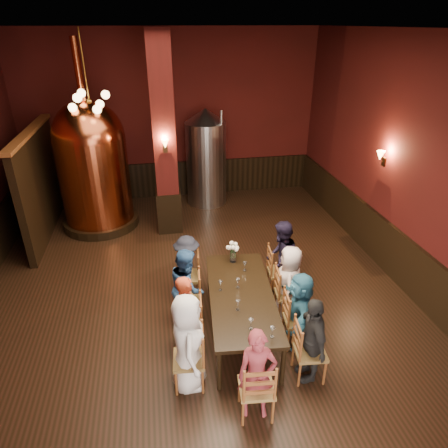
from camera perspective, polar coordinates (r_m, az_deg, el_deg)
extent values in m
plane|color=black|center=(7.63, -4.08, -10.06)|extent=(10.00, 10.00, 0.00)
plane|color=black|center=(6.10, -5.59, 26.03)|extent=(10.00, 10.00, 0.00)
cube|color=#48100F|center=(11.34, -7.54, 14.82)|extent=(8.00, 0.02, 4.50)
cube|color=#48100F|center=(7.96, 25.51, 7.22)|extent=(0.02, 10.00, 4.50)
cube|color=black|center=(8.61, 23.02, -3.75)|extent=(0.08, 9.90, 1.00)
cube|color=black|center=(11.78, -7.02, 6.44)|extent=(7.90, 0.08, 1.00)
cube|color=#48100F|center=(9.18, -8.55, 11.91)|extent=(0.58, 0.58, 4.50)
cube|color=black|center=(10.22, -24.74, 5.05)|extent=(0.22, 3.50, 2.40)
cube|color=black|center=(6.41, 2.49, -10.18)|extent=(1.22, 2.48, 0.06)
cylinder|color=black|center=(5.78, -0.68, -20.22)|extent=(0.07, 0.07, 0.69)
cylinder|color=black|center=(5.89, 8.41, -19.47)|extent=(0.07, 0.07, 0.69)
cylinder|color=black|center=(7.52, -2.03, -7.42)|extent=(0.07, 0.07, 0.69)
cylinder|color=black|center=(7.60, 4.65, -7.07)|extent=(0.07, 0.07, 0.69)
imported|color=white|center=(5.59, -5.19, -16.56)|extent=(0.50, 0.74, 1.49)
imported|color=#C74022|center=(6.14, -5.21, -12.79)|extent=(0.42, 0.55, 1.34)
imported|color=#2A538D|center=(6.65, -5.26, -8.95)|extent=(0.36, 0.69, 1.40)
imported|color=black|center=(7.24, -5.27, -6.29)|extent=(0.63, 0.90, 1.27)
imported|color=black|center=(5.85, 12.39, -15.76)|extent=(0.34, 0.80, 1.35)
imported|color=teal|center=(6.36, 10.65, -11.95)|extent=(0.58, 1.24, 1.29)
imported|color=beige|center=(6.84, 9.28, -8.31)|extent=(0.61, 0.76, 1.35)
imported|color=black|center=(7.35, 8.11, -4.96)|extent=(0.62, 0.79, 1.47)
imported|color=#94313B|center=(5.31, 4.73, -20.74)|extent=(0.53, 0.40, 1.33)
cylinder|color=black|center=(10.53, -17.07, 0.47)|extent=(1.83, 1.83, 0.20)
cylinder|color=#B64F2A|center=(10.10, -17.92, 6.16)|extent=(1.92, 1.92, 2.04)
sphere|color=#B64F2A|center=(9.81, -18.77, 11.72)|extent=(1.63, 1.63, 1.63)
cylinder|color=#B64F2A|center=(9.57, -20.09, 19.93)|extent=(0.16, 0.16, 1.32)
cylinder|color=#B2B2B7|center=(11.01, -2.56, 8.58)|extent=(1.26, 1.26, 2.25)
cone|color=#B2B2B7|center=(10.67, -2.70, 15.25)|extent=(1.08, 1.08, 0.36)
cylinder|color=#B2B2B7|center=(10.65, -0.36, 9.25)|extent=(0.07, 0.07, 2.52)
cylinder|color=white|center=(7.12, 1.30, -4.67)|extent=(0.11, 0.11, 0.21)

